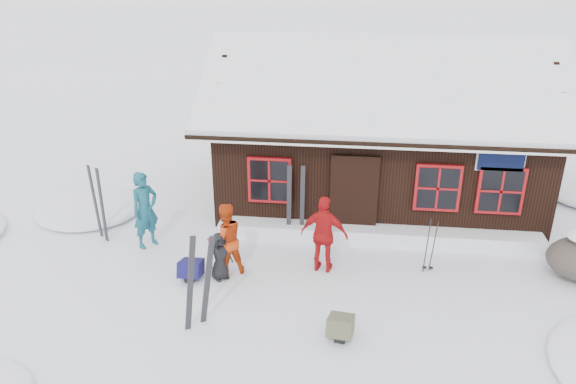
# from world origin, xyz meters

# --- Properties ---
(ground) EXTENTS (120.00, 120.00, 0.00)m
(ground) POSITION_xyz_m (0.00, 0.00, 0.00)
(ground) COLOR white
(ground) RESTS_ON ground
(mountain_hut) EXTENTS (8.90, 6.09, 4.42)m
(mountain_hut) POSITION_xyz_m (1.50, 4.98, 1.58)
(mountain_hut) COLOR black
(mountain_hut) RESTS_ON ground
(snow_drift) EXTENTS (7.60, 0.60, 0.35)m
(snow_drift) POSITION_xyz_m (1.50, 2.25, 0.17)
(snow_drift) COLOR white
(snow_drift) RESTS_ON ground
(snow_mounds) EXTENTS (20.60, 13.20, 0.48)m
(snow_mounds) POSITION_xyz_m (1.65, 1.86, 0.00)
(snow_mounds) COLOR white
(snow_mounds) RESTS_ON ground
(skier_teal) EXTENTS (0.74, 0.80, 1.83)m
(skier_teal) POSITION_xyz_m (-3.82, 1.38, 0.91)
(skier_teal) COLOR #145062
(skier_teal) RESTS_ON ground
(skier_orange_left) EXTENTS (0.99, 0.94, 1.62)m
(skier_orange_left) POSITION_xyz_m (-1.73, 0.40, 0.81)
(skier_orange_left) COLOR #BA350D
(skier_orange_left) RESTS_ON ground
(skier_orange_right) EXTENTS (1.06, 0.57, 1.72)m
(skier_orange_right) POSITION_xyz_m (0.31, 0.77, 0.86)
(skier_orange_right) COLOR #B01214
(skier_orange_right) RESTS_ON ground
(skier_crouched) EXTENTS (0.61, 0.59, 1.06)m
(skier_crouched) POSITION_xyz_m (-1.81, 0.18, 0.53)
(skier_crouched) COLOR black
(skier_crouched) RESTS_ON ground
(ski_pair_left) EXTENTS (0.60, 0.33, 1.88)m
(ski_pair_left) POSITION_xyz_m (-1.81, -1.40, 0.89)
(ski_pair_left) COLOR black
(ski_pair_left) RESTS_ON ground
(ski_pair_mid) EXTENTS (0.42, 0.31, 1.87)m
(ski_pair_mid) POSITION_xyz_m (-5.04, 1.60, 0.89)
(ski_pair_mid) COLOR black
(ski_pair_mid) RESTS_ON ground
(ski_pair_right) EXTENTS (0.44, 0.07, 1.89)m
(ski_pair_right) POSITION_xyz_m (-0.45, 2.20, 0.90)
(ski_pair_right) COLOR black
(ski_pair_right) RESTS_ON ground
(ski_poles) EXTENTS (0.23, 0.11, 1.26)m
(ski_poles) POSITION_xyz_m (2.55, 1.00, 0.59)
(ski_poles) COLOR black
(ski_poles) RESTS_ON ground
(backpack_blue) EXTENTS (0.47, 0.61, 0.32)m
(backpack_blue) POSITION_xyz_m (-2.43, 0.11, 0.16)
(backpack_blue) COLOR #14114C
(backpack_blue) RESTS_ON ground
(backpack_olive) EXTENTS (0.51, 0.64, 0.32)m
(backpack_olive) POSITION_xyz_m (0.75, -1.47, 0.16)
(backpack_olive) COLOR #4F4F39
(backpack_olive) RESTS_ON ground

